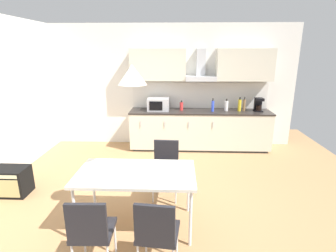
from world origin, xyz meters
name	(u,v)px	position (x,y,z in m)	size (l,w,h in m)	color
ground_plane	(151,199)	(0.00, 0.00, -0.01)	(7.68, 7.64, 0.02)	#9E754C
wall_back	(162,86)	(0.00, 2.60, 1.39)	(6.15, 0.10, 2.78)	silver
kitchen_counter	(199,129)	(0.89, 2.23, 0.45)	(3.16, 0.67, 0.89)	#333333
backsplash_tile	(200,95)	(0.89, 2.54, 1.19)	(3.14, 0.02, 0.60)	silver
upper_wall_cabinets	(201,65)	(0.89, 2.38, 1.88)	(3.14, 0.40, 0.69)	beige
microwave	(158,104)	(-0.05, 2.22, 1.03)	(0.48, 0.35, 0.28)	#ADADB2
coffee_maker	(258,104)	(2.19, 2.25, 1.04)	(0.18, 0.19, 0.30)	black
bottle_yellow	(240,105)	(1.77, 2.23, 1.02)	(0.07, 0.07, 0.31)	yellow
bottle_white	(226,106)	(1.48, 2.26, 1.00)	(0.08, 0.08, 0.27)	white
bottle_brown	(244,105)	(1.87, 2.24, 1.03)	(0.06, 0.06, 0.32)	brown
bottle_red	(181,106)	(0.47, 2.27, 0.98)	(0.08, 0.08, 0.22)	red
bottle_blue	(213,106)	(1.16, 2.17, 1.01)	(0.06, 0.06, 0.29)	blue
dining_table	(136,176)	(-0.11, -0.65, 0.71)	(1.45, 0.80, 0.76)	silver
chair_near_right	(157,230)	(0.21, -1.44, 0.53)	(0.44, 0.44, 0.87)	black
chair_far_right	(166,163)	(0.22, 0.13, 0.53)	(0.42, 0.42, 0.87)	black
chair_near_left	(91,229)	(-0.44, -1.44, 0.53)	(0.41, 0.41, 0.87)	black
guitar_amp	(11,181)	(-2.21, 0.04, 0.22)	(0.52, 0.37, 0.44)	black
pendant_lamp	(132,75)	(-0.11, -0.65, 1.94)	(0.32, 0.32, 0.22)	silver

